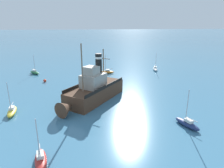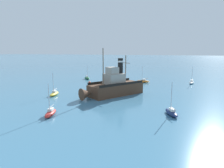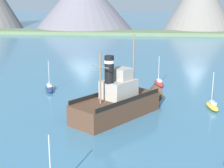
% 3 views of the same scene
% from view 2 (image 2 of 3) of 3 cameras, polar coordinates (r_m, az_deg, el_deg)
% --- Properties ---
extents(ground_plane, '(600.00, 600.00, 0.00)m').
position_cam_2_polar(ground_plane, '(43.37, 0.18, -2.97)').
color(ground_plane, teal).
extents(old_tugboat, '(11.27, 13.59, 9.90)m').
position_cam_2_polar(old_tugboat, '(42.33, 0.48, -0.76)').
color(old_tugboat, '#4C3323').
rests_on(old_tugboat, ground).
extents(sailboat_white, '(1.79, 3.94, 4.90)m').
position_cam_2_polar(sailboat_white, '(61.04, 21.81, 0.48)').
color(sailboat_white, white).
rests_on(sailboat_white, ground).
extents(sailboat_red, '(1.97, 3.95, 4.90)m').
position_cam_2_polar(sailboat_red, '(31.07, -17.17, -7.85)').
color(sailboat_red, '#B22823').
rests_on(sailboat_red, ground).
extents(sailboat_navy, '(2.46, 3.93, 4.90)m').
position_cam_2_polar(sailboat_navy, '(31.22, 16.62, -7.74)').
color(sailboat_navy, navy).
rests_on(sailboat_navy, ground).
extents(sailboat_yellow, '(1.65, 3.92, 4.90)m').
position_cam_2_polar(sailboat_yellow, '(43.94, -16.18, -2.63)').
color(sailboat_yellow, gold).
rests_on(sailboat_yellow, ground).
extents(sailboat_orange, '(3.90, 1.53, 4.90)m').
position_cam_2_polar(sailboat_orange, '(59.31, 8.86, 0.82)').
color(sailboat_orange, orange).
rests_on(sailboat_orange, ground).
extents(sailboat_green, '(3.38, 3.55, 4.90)m').
position_cam_2_polar(sailboat_green, '(65.75, -7.14, 1.75)').
color(sailboat_green, '#286B3D').
rests_on(sailboat_green, ground).
extents(mooring_buoy, '(0.67, 0.67, 0.67)m').
position_cam_2_polar(mooring_buoy, '(57.12, -6.42, 0.44)').
color(mooring_buoy, red).
rests_on(mooring_buoy, ground).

